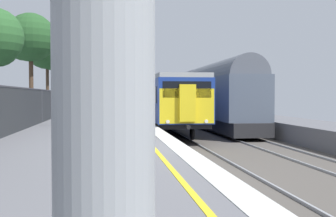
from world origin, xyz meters
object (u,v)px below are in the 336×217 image
(commuter_train_at_platform, at_px, (149,99))
(speed_limit_sign, at_px, (134,93))
(signal_gantry, at_px, (136,75))
(background_tree_left, at_px, (49,48))
(background_tree_centre, at_px, (29,39))
(freight_train_adjacent_track, at_px, (183,95))
(platform_lamp_mid, at_px, (110,62))

(commuter_train_at_platform, xyz_separation_m, speed_limit_sign, (-1.85, -7.68, 0.45))
(signal_gantry, xyz_separation_m, background_tree_left, (-8.26, 6.99, 3.03))
(commuter_train_at_platform, bearing_deg, background_tree_centre, -162.60)
(commuter_train_at_platform, height_order, freight_train_adjacent_track, freight_train_adjacent_track)
(platform_lamp_mid, relative_size, background_tree_centre, 0.60)
(freight_train_adjacent_track, bearing_deg, background_tree_centre, -154.78)
(freight_train_adjacent_track, relative_size, speed_limit_sign, 16.17)
(freight_train_adjacent_track, distance_m, background_tree_centre, 16.67)
(freight_train_adjacent_track, height_order, signal_gantry, signal_gantry)
(commuter_train_at_platform, xyz_separation_m, background_tree_left, (-9.75, 3.05, 5.08))
(platform_lamp_mid, bearing_deg, signal_gantry, 82.31)
(speed_limit_sign, bearing_deg, signal_gantry, 84.49)
(platform_lamp_mid, xyz_separation_m, background_tree_left, (-6.04, 23.45, 3.27))
(signal_gantry, relative_size, background_tree_centre, 0.62)
(commuter_train_at_platform, distance_m, signal_gantry, 4.68)
(signal_gantry, distance_m, background_tree_left, 11.24)
(commuter_train_at_platform, relative_size, speed_limit_sign, 14.94)
(commuter_train_at_platform, bearing_deg, signal_gantry, -110.65)
(speed_limit_sign, xyz_separation_m, background_tree_left, (-7.90, 10.73, 4.63))
(background_tree_left, bearing_deg, commuter_train_at_platform, -17.37)
(speed_limit_sign, bearing_deg, background_tree_centre, 152.98)
(background_tree_centre, bearing_deg, background_tree_left, 83.44)
(background_tree_centre, bearing_deg, commuter_train_at_platform, 17.40)
(background_tree_left, bearing_deg, background_tree_centre, -96.56)
(commuter_train_at_platform, height_order, platform_lamp_mid, platform_lamp_mid)
(signal_gantry, relative_size, background_tree_left, 0.60)
(freight_train_adjacent_track, xyz_separation_m, speed_limit_sign, (-5.85, -11.22, 0.07))
(background_tree_left, bearing_deg, speed_limit_sign, -53.64)
(speed_limit_sign, relative_size, platform_lamp_mid, 0.52)
(commuter_train_at_platform, xyz_separation_m, freight_train_adjacent_track, (4.00, 3.54, 0.39))
(background_tree_left, xyz_separation_m, background_tree_centre, (-0.73, -6.33, -0.03))
(commuter_train_at_platform, distance_m, speed_limit_sign, 7.92)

